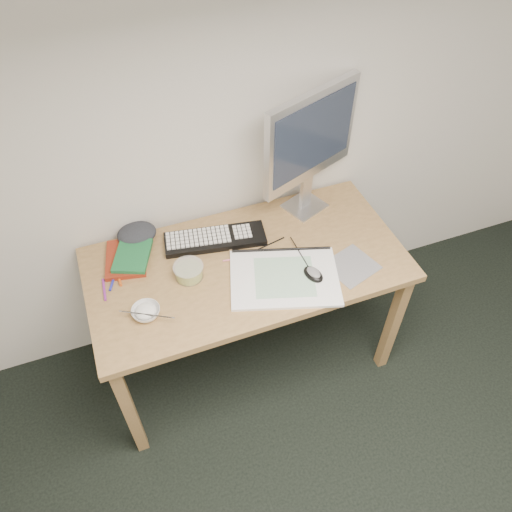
{
  "coord_description": "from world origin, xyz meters",
  "views": [
    {
      "loc": [
        -0.8,
        0.03,
        2.38
      ],
      "look_at": [
        -0.29,
        1.38,
        0.83
      ],
      "focal_mm": 35.0,
      "sensor_mm": 36.0,
      "label": 1
    }
  ],
  "objects_px": {
    "desk": "(247,274)",
    "rice_bowl": "(146,312)",
    "sketchpad": "(284,278)",
    "monitor": "(311,140)",
    "keyboard": "(215,239)"
  },
  "relations": [
    {
      "from": "keyboard",
      "to": "monitor",
      "type": "relative_size",
      "value": 0.75
    },
    {
      "from": "monitor",
      "to": "rice_bowl",
      "type": "relative_size",
      "value": 5.36
    },
    {
      "from": "sketchpad",
      "to": "keyboard",
      "type": "height_order",
      "value": "keyboard"
    },
    {
      "from": "keyboard",
      "to": "monitor",
      "type": "bearing_deg",
      "value": 18.78
    },
    {
      "from": "rice_bowl",
      "to": "monitor",
      "type": "bearing_deg",
      "value": 23.59
    },
    {
      "from": "keyboard",
      "to": "monitor",
      "type": "height_order",
      "value": "monitor"
    },
    {
      "from": "sketchpad",
      "to": "monitor",
      "type": "relative_size",
      "value": 0.75
    },
    {
      "from": "desk",
      "to": "rice_bowl",
      "type": "relative_size",
      "value": 12.21
    },
    {
      "from": "monitor",
      "to": "sketchpad",
      "type": "bearing_deg",
      "value": -146.18
    },
    {
      "from": "desk",
      "to": "sketchpad",
      "type": "relative_size",
      "value": 3.05
    },
    {
      "from": "desk",
      "to": "monitor",
      "type": "relative_size",
      "value": 2.28
    },
    {
      "from": "desk",
      "to": "monitor",
      "type": "bearing_deg",
      "value": 32.53
    },
    {
      "from": "desk",
      "to": "keyboard",
      "type": "distance_m",
      "value": 0.22
    },
    {
      "from": "keyboard",
      "to": "rice_bowl",
      "type": "xyz_separation_m",
      "value": [
        -0.38,
        -0.3,
        0.0
      ]
    },
    {
      "from": "monitor",
      "to": "desk",
      "type": "bearing_deg",
      "value": -169.05
    }
  ]
}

